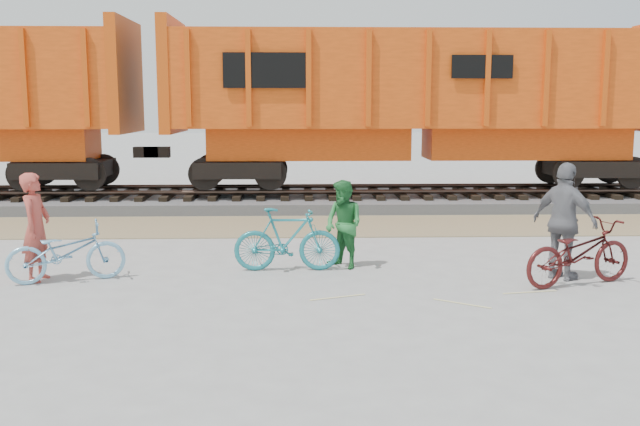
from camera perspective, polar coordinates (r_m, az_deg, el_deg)
The scene contains 11 objects.
ground at distance 11.70m, azimuth 6.13°, elevation -5.65°, with size 120.00×120.00×0.00m, color #9E9E99.
gravel_strip at distance 17.04m, azimuth 3.60°, elevation -1.02°, with size 120.00×3.00×0.02m, color #937D5B.
ballast_bed at distance 20.47m, azimuth 2.69°, elevation 1.03°, with size 120.00×4.00×0.30m, color slate.
track at distance 20.43m, azimuth 2.69°, elevation 1.93°, with size 120.00×2.60×0.24m.
hopper_car_center at distance 20.50m, azimuth 7.81°, elevation 8.98°, with size 14.00×3.13×4.65m.
bicycle_blue at distance 12.39m, azimuth -19.65°, elevation -2.97°, with size 0.65×1.88×0.99m, color #7BB6D9.
bicycle_teal at distance 12.42m, azimuth -2.65°, elevation -2.13°, with size 0.52×1.85×1.11m, color teal.
bicycle_maroon at distance 12.16m, azimuth 19.99°, elevation -3.00°, with size 0.71×2.03×1.07m, color #481413.
person_solo at distance 12.58m, azimuth -21.78°, elevation -1.05°, with size 0.65×0.43×1.79m, color #B24236.
person_man at distance 12.60m, azimuth 1.91°, elevation -0.92°, with size 0.76×0.59×1.57m, color #267435.
person_woman at distance 12.41m, azimuth 18.99°, elevation -0.65°, with size 1.14×0.48×1.95m, color slate.
Camera 1 is at (-1.60, -11.22, 2.90)m, focal length 40.00 mm.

